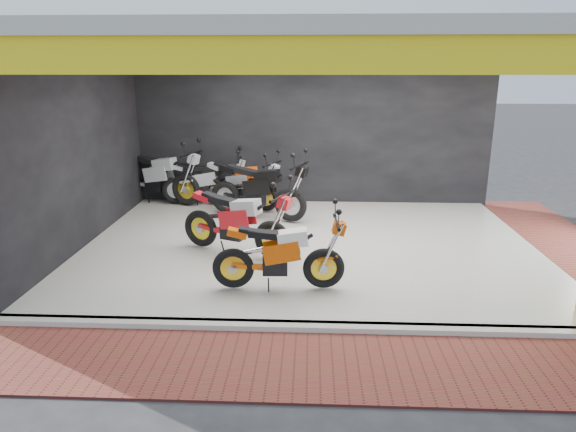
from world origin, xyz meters
The scene contains 15 objects.
ground centered at (0.00, 0.00, 0.00)m, with size 80.00×80.00×0.00m, color #2D2D30.
showroom_floor centered at (0.00, 2.00, 0.05)m, with size 8.00×6.00×0.10m, color white.
showroom_ceiling centered at (0.00, 2.00, 3.60)m, with size 8.40×6.40×0.20m, color beige.
back_wall centered at (0.00, 5.10, 1.75)m, with size 8.20×0.20×3.50m, color black.
left_wall centered at (-4.10, 2.00, 1.75)m, with size 0.20×6.20×3.50m, color black.
header_beam_front centered at (0.00, -1.00, 3.30)m, with size 8.40×0.30×0.40m, color yellow.
header_beam_right centered at (4.00, 2.00, 3.30)m, with size 0.30×6.40×0.40m, color yellow.
floor_kerb centered at (0.00, -1.02, 0.05)m, with size 8.00×0.20×0.10m, color white.
paver_front centered at (0.00, -1.80, 0.01)m, with size 9.00×1.40×0.03m, color maroon.
moto_hero centered at (0.21, 0.04, 0.71)m, with size 1.99×0.74×1.22m, color #DD5209, non-canonical shape.
moto_row_a centered at (-0.60, 1.14, 0.77)m, with size 2.19×0.81×1.34m, color red, non-canonical shape.
moto_row_b centered at (-0.39, 3.28, 0.82)m, with size 2.35×0.87×1.44m, color black, non-canonical shape.
moto_row_c centered at (-0.97, 4.04, 0.75)m, with size 2.14×0.79×1.30m, color #B2B5BA, non-canonical shape.
moto_row_d centered at (-1.79, 4.68, 0.73)m, with size 2.05×0.76×1.25m, color #9EA0A5, non-canonical shape.
moto_row_e centered at (-2.83, 4.49, 0.83)m, with size 2.39×0.89×1.46m, color #B0B3B8, non-canonical shape.
Camera 1 is at (0.02, -6.78, 3.19)m, focal length 32.00 mm.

